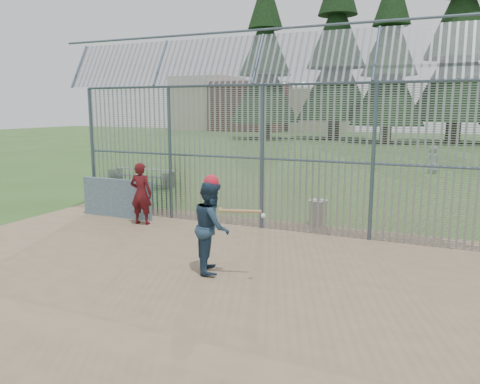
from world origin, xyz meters
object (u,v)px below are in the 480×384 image
at_px(onlooker, 141,194).
at_px(bleacher, 142,177).
at_px(batter, 212,227).
at_px(dugout_wall, 117,198).
at_px(trash_can, 318,212).

bearing_deg(onlooker, bleacher, -62.80).
bearing_deg(batter, bleacher, 16.62).
distance_m(batter, bleacher, 11.39).
relative_size(dugout_wall, onlooker, 1.38).
xyz_separation_m(batter, bleacher, (-7.76, 8.32, -0.56)).
bearing_deg(dugout_wall, bleacher, 118.41).
distance_m(onlooker, trash_can, 5.19).
distance_m(onlooker, bleacher, 6.92).
height_order(dugout_wall, trash_can, dugout_wall).
bearing_deg(trash_can, dugout_wall, -164.61).
height_order(onlooker, trash_can, onlooker).
height_order(onlooker, bleacher, onlooker).
xyz_separation_m(onlooker, bleacher, (-4.03, 5.60, -0.52)).
bearing_deg(batter, trash_can, -38.17).
bearing_deg(bleacher, trash_can, -21.97).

